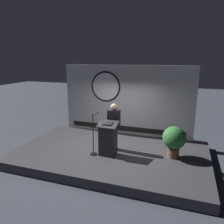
# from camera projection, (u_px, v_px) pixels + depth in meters

# --- Properties ---
(ground_plane) EXTENTS (40.00, 40.00, 0.00)m
(ground_plane) POSITION_uv_depth(u_px,v_px,m) (111.00, 158.00, 7.69)
(ground_plane) COLOR #383D47
(stage_platform) EXTENTS (6.40, 4.00, 0.30)m
(stage_platform) POSITION_uv_depth(u_px,v_px,m) (111.00, 154.00, 7.65)
(stage_platform) COLOR #333338
(stage_platform) RESTS_ON ground
(banner_display) EXTENTS (5.36, 0.12, 2.81)m
(banner_display) POSITION_uv_depth(u_px,v_px,m) (126.00, 100.00, 8.98)
(banner_display) COLOR silver
(banner_display) RESTS_ON stage_platform
(podium) EXTENTS (0.64, 0.50, 1.12)m
(podium) POSITION_uv_depth(u_px,v_px,m) (108.00, 139.00, 7.13)
(podium) COLOR #26262B
(podium) RESTS_ON stage_platform
(speaker_person) EXTENTS (0.40, 0.26, 1.62)m
(speaker_person) POSITION_uv_depth(u_px,v_px,m) (114.00, 126.00, 7.49)
(speaker_person) COLOR black
(speaker_person) RESTS_ON stage_platform
(microphone_stand) EXTENTS (0.24, 0.57, 1.36)m
(microphone_stand) POSITION_uv_depth(u_px,v_px,m) (94.00, 140.00, 7.20)
(microphone_stand) COLOR black
(microphone_stand) RESTS_ON stage_platform
(potted_plant) EXTENTS (0.73, 0.73, 1.01)m
(potted_plant) POSITION_uv_depth(u_px,v_px,m) (174.00, 139.00, 6.93)
(potted_plant) COLOR brown
(potted_plant) RESTS_ON stage_platform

